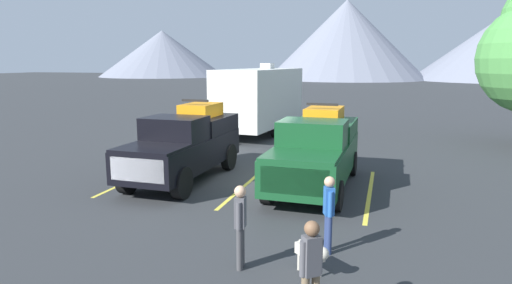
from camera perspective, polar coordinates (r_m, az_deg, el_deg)
The scene contains 12 objects.
ground_plane at distance 15.15m, azimuth -0.24°, elevation -4.62°, with size 240.00×240.00×0.00m, color #2D3033.
pickup_truck_a at distance 14.97m, azimuth -9.05°, elevation -0.17°, with size 2.19×5.51×2.62m.
pickup_truck_b at distance 14.03m, azimuth 7.79°, elevation -0.96°, with size 2.29×5.85×2.56m.
lot_stripe_a at distance 16.00m, azimuth -14.46°, elevation -4.13°, with size 0.12×5.50×0.01m, color gold.
lot_stripe_b at distance 14.44m, azimuth -1.14°, elevation -5.36°, with size 0.12×5.50×0.01m, color gold.
lot_stripe_c at distance 13.81m, azimuth 14.41°, elevation -6.43°, with size 0.12×5.50×0.01m, color gold.
camper_trailer_a at distance 24.08m, azimuth 0.53°, elevation 5.80°, with size 3.29×8.52×3.81m.
person_a at distance 6.75m, azimuth 7.09°, elevation -15.68°, with size 0.31×0.30×1.67m.
person_b at distance 8.48m, azimuth -2.03°, elevation -10.15°, with size 0.22×0.36×1.64m.
person_c at distance 9.26m, azimuth 9.35°, elevation -8.54°, with size 0.26×0.34×1.63m.
dog at distance 8.46m, azimuth 7.36°, elevation -14.03°, with size 0.72×0.62×0.64m.
mountain_ridge at distance 104.98m, azimuth 17.93°, elevation 11.87°, with size 129.10×41.96×17.23m.
Camera 1 is at (4.23, -14.01, 3.91)m, focal length 31.08 mm.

